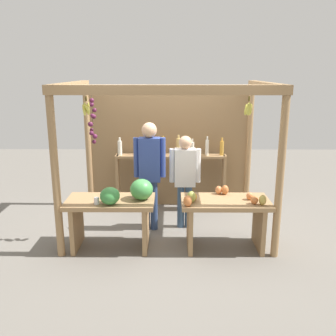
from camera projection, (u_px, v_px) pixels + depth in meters
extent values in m
plane|color=slate|center=(168.00, 226.00, 6.01)|extent=(12.00, 12.00, 0.00)
cylinder|color=#99754C|center=(55.00, 175.00, 4.78)|extent=(0.10, 0.10, 2.25)
cylinder|color=#99754C|center=(280.00, 175.00, 4.76)|extent=(0.10, 0.10, 2.25)
cylinder|color=#99754C|center=(88.00, 145.00, 6.69)|extent=(0.10, 0.10, 2.25)
cylinder|color=#99754C|center=(249.00, 145.00, 6.67)|extent=(0.10, 0.10, 2.25)
cube|color=#99754C|center=(168.00, 90.00, 4.50)|extent=(2.97, 0.12, 0.12)
cube|color=#99754C|center=(70.00, 86.00, 5.46)|extent=(0.12, 2.07, 0.12)
cube|color=#99754C|center=(267.00, 86.00, 5.44)|extent=(0.12, 2.07, 0.12)
cube|color=olive|center=(168.00, 151.00, 6.72)|extent=(2.87, 0.04, 2.03)
cylinder|color=brown|center=(249.00, 99.00, 4.60)|extent=(0.02, 0.02, 0.06)
ellipsoid|color=#D1CC4C|center=(250.00, 110.00, 4.63)|extent=(0.04, 0.08, 0.15)
ellipsoid|color=#D1CC4C|center=(250.00, 109.00, 4.66)|extent=(0.05, 0.06, 0.15)
ellipsoid|color=#D1CC4C|center=(247.00, 108.00, 4.66)|extent=(0.06, 0.04, 0.15)
ellipsoid|color=#D1CC4C|center=(246.00, 110.00, 4.65)|extent=(0.06, 0.07, 0.15)
ellipsoid|color=#D1CC4C|center=(247.00, 110.00, 4.63)|extent=(0.06, 0.09, 0.15)
ellipsoid|color=#D1CC4C|center=(248.00, 110.00, 4.61)|extent=(0.06, 0.04, 0.15)
ellipsoid|color=#D1CC4C|center=(250.00, 108.00, 4.61)|extent=(0.07, 0.06, 0.15)
cylinder|color=brown|center=(86.00, 99.00, 4.60)|extent=(0.02, 0.02, 0.06)
ellipsoid|color=#D1CC4C|center=(88.00, 109.00, 4.63)|extent=(0.04, 0.06, 0.15)
ellipsoid|color=#D1CC4C|center=(88.00, 108.00, 4.65)|extent=(0.06, 0.05, 0.15)
ellipsoid|color=#D1CC4C|center=(85.00, 109.00, 4.65)|extent=(0.06, 0.06, 0.15)
ellipsoid|color=#D1CC4C|center=(84.00, 110.00, 4.61)|extent=(0.06, 0.07, 0.15)
ellipsoid|color=#D1CC4C|center=(87.00, 108.00, 4.60)|extent=(0.09, 0.06, 0.15)
cylinder|color=#4C422D|center=(93.00, 115.00, 5.02)|extent=(0.01, 0.01, 0.55)
sphere|color=#47142D|center=(92.00, 100.00, 4.97)|extent=(0.06, 0.06, 0.06)
sphere|color=#511938|center=(91.00, 104.00, 4.98)|extent=(0.06, 0.06, 0.06)
sphere|color=#47142D|center=(94.00, 110.00, 5.01)|extent=(0.06, 0.06, 0.06)
sphere|color=#511938|center=(92.00, 116.00, 5.00)|extent=(0.06, 0.06, 0.06)
sphere|color=#47142D|center=(94.00, 117.00, 5.02)|extent=(0.06, 0.06, 0.06)
sphere|color=#511938|center=(90.00, 124.00, 5.02)|extent=(0.07, 0.07, 0.07)
sphere|color=#47142D|center=(92.00, 130.00, 5.10)|extent=(0.06, 0.06, 0.06)
sphere|color=#511938|center=(92.00, 133.00, 5.07)|extent=(0.06, 0.06, 0.06)
sphere|color=#511938|center=(95.00, 136.00, 5.08)|extent=(0.07, 0.07, 0.07)
sphere|color=#47142D|center=(94.00, 142.00, 5.14)|extent=(0.06, 0.06, 0.06)
cube|color=#99754C|center=(110.00, 202.00, 5.13)|extent=(1.21, 0.64, 0.06)
cube|color=#99754C|center=(77.00, 225.00, 5.22)|extent=(0.06, 0.58, 0.65)
cube|color=#99754C|center=(146.00, 226.00, 5.21)|extent=(0.06, 0.58, 0.65)
ellipsoid|color=#429347|center=(142.00, 189.00, 5.09)|extent=(0.35, 0.35, 0.29)
ellipsoid|color=#38843D|center=(110.00, 196.00, 4.91)|extent=(0.37, 0.37, 0.23)
cylinder|color=white|center=(97.00, 201.00, 4.93)|extent=(0.07, 0.07, 0.09)
cube|color=#99754C|center=(225.00, 202.00, 5.12)|extent=(1.21, 0.64, 0.06)
cube|color=#99754C|center=(190.00, 226.00, 5.21)|extent=(0.06, 0.58, 0.65)
cube|color=#99754C|center=(259.00, 226.00, 5.20)|extent=(0.06, 0.58, 0.65)
ellipsoid|color=#CC7038|center=(254.00, 200.00, 4.93)|extent=(0.13, 0.13, 0.12)
ellipsoid|color=gold|center=(194.00, 197.00, 5.07)|extent=(0.10, 0.10, 0.11)
ellipsoid|color=#B79E47|center=(263.00, 200.00, 4.90)|extent=(0.10, 0.10, 0.14)
ellipsoid|color=#CC7038|center=(225.00, 190.00, 5.32)|extent=(0.10, 0.10, 0.14)
ellipsoid|color=#E07F47|center=(250.00, 196.00, 5.10)|extent=(0.13, 0.13, 0.11)
ellipsoid|color=#E07F47|center=(219.00, 190.00, 5.34)|extent=(0.12, 0.12, 0.12)
ellipsoid|color=#A8B24C|center=(191.00, 197.00, 4.99)|extent=(0.15, 0.15, 0.16)
ellipsoid|color=#CC7038|center=(188.00, 201.00, 4.85)|extent=(0.14, 0.14, 0.15)
cube|color=#99754C|center=(118.00, 183.00, 6.60)|extent=(0.05, 0.20, 1.00)
cube|color=#99754C|center=(224.00, 183.00, 6.59)|extent=(0.05, 0.20, 1.00)
cube|color=#99754C|center=(171.00, 156.00, 6.47)|extent=(1.87, 0.22, 0.04)
cylinder|color=silver|center=(120.00, 148.00, 6.44)|extent=(0.07, 0.07, 0.25)
cylinder|color=silver|center=(120.00, 139.00, 6.41)|extent=(0.03, 0.03, 0.06)
cylinder|color=gold|center=(135.00, 148.00, 6.44)|extent=(0.06, 0.06, 0.24)
cylinder|color=gold|center=(135.00, 139.00, 6.40)|extent=(0.03, 0.03, 0.06)
cylinder|color=#D8B266|center=(149.00, 147.00, 6.43)|extent=(0.07, 0.07, 0.30)
cylinder|color=#D8B266|center=(149.00, 136.00, 6.39)|extent=(0.03, 0.03, 0.06)
cylinder|color=gold|center=(163.00, 147.00, 6.44)|extent=(0.06, 0.06, 0.27)
cylinder|color=gold|center=(163.00, 138.00, 6.39)|extent=(0.03, 0.03, 0.06)
cylinder|color=#D8B266|center=(179.00, 147.00, 6.43)|extent=(0.08, 0.08, 0.29)
cylinder|color=#D8B266|center=(179.00, 137.00, 6.39)|extent=(0.04, 0.04, 0.06)
cylinder|color=silver|center=(192.00, 149.00, 6.44)|extent=(0.07, 0.07, 0.23)
cylinder|color=silver|center=(192.00, 141.00, 6.40)|extent=(0.03, 0.03, 0.06)
cylinder|color=silver|center=(207.00, 148.00, 6.43)|extent=(0.06, 0.06, 0.27)
cylinder|color=silver|center=(207.00, 138.00, 6.39)|extent=(0.03, 0.03, 0.06)
cylinder|color=gold|center=(222.00, 148.00, 6.43)|extent=(0.07, 0.07, 0.25)
cylinder|color=gold|center=(222.00, 139.00, 6.39)|extent=(0.03, 0.03, 0.06)
cylinder|color=navy|center=(146.00, 205.00, 5.80)|extent=(0.11, 0.11, 0.79)
cylinder|color=navy|center=(154.00, 205.00, 5.80)|extent=(0.11, 0.11, 0.79)
cube|color=#2D428C|center=(150.00, 160.00, 5.61)|extent=(0.32, 0.19, 0.67)
cylinder|color=#2D428C|center=(136.00, 157.00, 5.61)|extent=(0.08, 0.08, 0.60)
cylinder|color=#2D428C|center=(163.00, 157.00, 5.60)|extent=(0.08, 0.08, 0.60)
sphere|color=tan|center=(149.00, 130.00, 5.50)|extent=(0.23, 0.23, 0.23)
cylinder|color=#385475|center=(181.00, 206.00, 5.90)|extent=(0.11, 0.11, 0.69)
cylinder|color=#385475|center=(188.00, 206.00, 5.89)|extent=(0.11, 0.11, 0.69)
cube|color=white|center=(185.00, 167.00, 5.73)|extent=(0.32, 0.19, 0.58)
cylinder|color=white|center=(172.00, 166.00, 5.73)|extent=(0.08, 0.08, 0.52)
cylinder|color=white|center=(198.00, 166.00, 5.73)|extent=(0.08, 0.08, 0.52)
sphere|color=tan|center=(185.00, 142.00, 5.64)|extent=(0.20, 0.20, 0.20)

